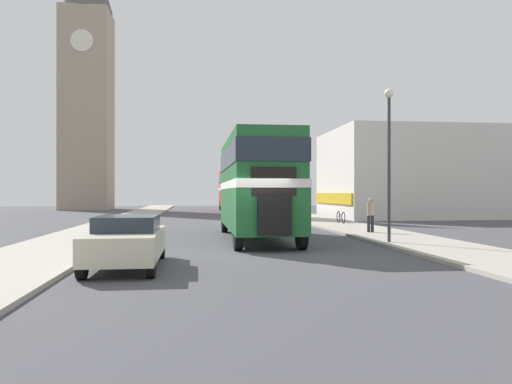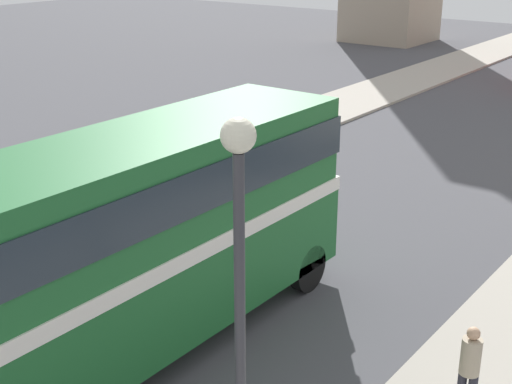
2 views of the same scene
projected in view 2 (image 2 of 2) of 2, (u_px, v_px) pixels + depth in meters
The scene contains 3 objects.
double_decker_bus at pixel (138, 229), 12.94m from camera, with size 2.55×10.09×4.28m.
pedestrian_walking at pixel (470, 366), 11.49m from camera, with size 0.33×0.33×1.64m.
street_lamp at pixel (240, 304), 7.52m from camera, with size 0.36×0.36×5.86m.
Camera 2 is at (9.62, -3.49, 7.67)m, focal length 50.00 mm.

